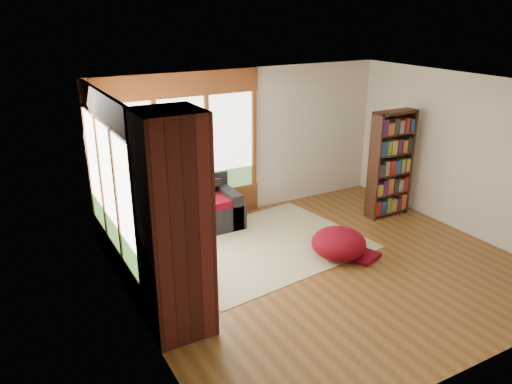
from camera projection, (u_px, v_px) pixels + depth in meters
name	position (u px, v px, depth m)	size (l,w,h in m)	color
floor	(326.00, 267.00, 7.29)	(5.50, 5.50, 0.00)	brown
ceiling	(336.00, 87.00, 6.38)	(5.50, 5.50, 0.00)	white
wall_back	(246.00, 142.00, 8.89)	(5.50, 0.04, 2.60)	silver
wall_front	(489.00, 258.00, 4.79)	(5.50, 0.04, 2.60)	silver
wall_left	(134.00, 222.00, 5.59)	(0.04, 5.00, 2.60)	silver
wall_right	(467.00, 156.00, 8.09)	(0.04, 5.00, 2.60)	silver
windows_back	(183.00, 149.00, 8.30)	(2.82, 0.10, 1.90)	brown
windows_left	(110.00, 186.00, 6.57)	(0.10, 2.62, 1.90)	brown
roller_blind	(95.00, 142.00, 7.12)	(0.03, 0.72, 0.90)	#637B4B
brick_chimney	(174.00, 227.00, 5.46)	(0.70, 0.70, 2.60)	#471914
sectional_sofa	(159.00, 232.00, 7.69)	(2.20, 2.20, 0.80)	black
area_rug	(263.00, 246.00, 7.92)	(3.06, 2.34, 0.01)	#EEEAC9
bookshelf	(391.00, 164.00, 8.81)	(0.82, 0.27, 1.91)	#381D12
pouf	(339.00, 243.00, 7.50)	(0.83, 0.83, 0.45)	maroon
dog_tan	(163.00, 201.00, 7.49)	(1.16, 0.97, 0.56)	brown
dog_brindle	(161.00, 214.00, 7.16)	(0.53, 0.85, 0.46)	black
throw_pillows	(156.00, 200.00, 7.66)	(1.98, 1.68, 0.45)	black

